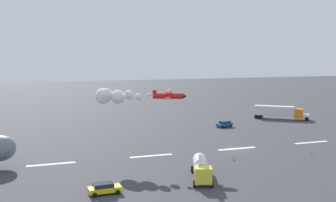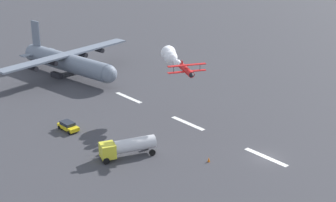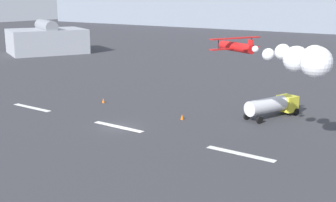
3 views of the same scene
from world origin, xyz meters
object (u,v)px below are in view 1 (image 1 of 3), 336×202
Objects in this scene: fuel_tanker_truck at (201,168)px; airport_staff_sedan at (104,188)px; traffic_cone_near at (312,152)px; stunt_biplane_red at (118,96)px; semi_truck_orange at (279,112)px; followme_car_yellow at (225,124)px; traffic_cone_far at (234,158)px.

airport_staff_sedan is at bearing 6.71° from fuel_tanker_truck.
stunt_biplane_red is at bearing -15.99° from traffic_cone_near.
semi_truck_orange is 21.86m from followme_car_yellow.
stunt_biplane_red is 1.10× the size of semi_truck_orange.
airport_staff_sedan is 26.34m from traffic_cone_far.
traffic_cone_near is at bearing -167.30° from airport_staff_sedan.
followme_car_yellow is 1.05× the size of airport_staff_sedan.
airport_staff_sedan is 5.84× the size of traffic_cone_far.
stunt_biplane_red is 22.22m from airport_staff_sedan.
fuel_tanker_truck reaches higher than traffic_cone_near.
stunt_biplane_red is 37.00m from traffic_cone_near.
semi_truck_orange is 3.11× the size of airport_staff_sedan.
fuel_tanker_truck is (-8.70, 17.06, -9.32)m from stunt_biplane_red.
traffic_cone_far is at bearing 47.03° from semi_truck_orange.
fuel_tanker_truck is at bearing 58.76° from followme_car_yellow.
traffic_cone_far is (15.65, -0.89, 0.00)m from traffic_cone_near.
semi_truck_orange reaches higher than traffic_cone_near.
traffic_cone_far is (-9.71, -8.19, -1.36)m from fuel_tanker_truck.
traffic_cone_near is (-25.35, -7.30, -1.36)m from fuel_tanker_truck.
traffic_cone_near is (18.75, 37.81, -1.76)m from semi_truck_orange.
traffic_cone_near is at bearing 63.63° from semi_truck_orange.
airport_staff_sedan is at bearing 38.54° from semi_truck_orange.
airport_staff_sedan is (14.69, 1.73, -0.93)m from fuel_tanker_truck.
fuel_tanker_truck is 14.82m from airport_staff_sedan.
stunt_biplane_red reaches higher than airport_staff_sedan.
airport_staff_sedan is at bearing 72.32° from stunt_biplane_red.
semi_truck_orange is 75.17m from airport_staff_sedan.
stunt_biplane_red is 39.84m from followme_car_yellow.
airport_staff_sedan is at bearing 46.59° from followme_car_yellow.
semi_truck_orange reaches higher than followme_car_yellow.
airport_staff_sedan is 5.84× the size of traffic_cone_near.
followme_car_yellow reaches higher than traffic_cone_far.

